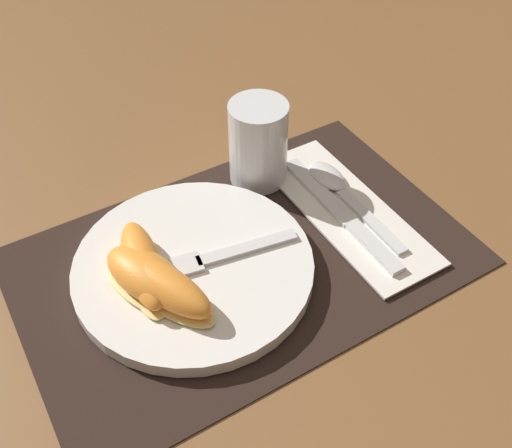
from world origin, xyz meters
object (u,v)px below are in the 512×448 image
(knife, at_px, (343,215))
(citrus_wedge_2, at_px, (160,284))
(plate, at_px, (194,267))
(citrus_wedge_1, at_px, (149,280))
(spoon, at_px, (338,187))
(fork, at_px, (208,259))
(citrus_wedge_0, at_px, (143,266))
(juice_glass, at_px, (258,148))

(knife, bearing_deg, citrus_wedge_2, -178.47)
(plate, distance_m, citrus_wedge_1, 0.06)
(knife, xyz_separation_m, citrus_wedge_2, (-0.23, -0.01, 0.03))
(knife, bearing_deg, citrus_wedge_1, 179.02)
(plate, bearing_deg, citrus_wedge_2, -154.63)
(spoon, bearing_deg, fork, -171.07)
(citrus_wedge_0, relative_size, citrus_wedge_1, 1.11)
(knife, xyz_separation_m, spoon, (0.02, 0.04, 0.00))
(citrus_wedge_1, bearing_deg, juice_glass, 29.80)
(spoon, bearing_deg, plate, -173.33)
(juice_glass, xyz_separation_m, citrus_wedge_2, (-0.18, -0.12, -0.01))
(juice_glass, bearing_deg, plate, -144.71)
(juice_glass, height_order, citrus_wedge_2, juice_glass)
(juice_glass, bearing_deg, fork, -140.02)
(juice_glass, relative_size, spoon, 0.60)
(knife, xyz_separation_m, citrus_wedge_1, (-0.23, 0.00, 0.03))
(juice_glass, relative_size, citrus_wedge_1, 0.88)
(citrus_wedge_0, distance_m, citrus_wedge_1, 0.02)
(knife, distance_m, fork, 0.17)
(plate, relative_size, knife, 1.19)
(citrus_wedge_0, bearing_deg, juice_glass, 25.06)
(spoon, xyz_separation_m, citrus_wedge_1, (-0.26, -0.04, 0.02))
(spoon, bearing_deg, citrus_wedge_2, -169.69)
(knife, bearing_deg, citrus_wedge_0, 173.78)
(citrus_wedge_1, bearing_deg, fork, 4.73)
(knife, bearing_deg, plate, 175.13)
(fork, height_order, citrus_wedge_0, citrus_wedge_0)
(juice_glass, xyz_separation_m, spoon, (0.07, -0.07, -0.04))
(plate, xyz_separation_m, citrus_wedge_0, (-0.05, 0.01, 0.02))
(knife, height_order, spoon, spoon)
(citrus_wedge_2, bearing_deg, fork, 14.62)
(citrus_wedge_0, bearing_deg, citrus_wedge_1, -97.35)
(plate, relative_size, fork, 1.40)
(citrus_wedge_1, bearing_deg, citrus_wedge_2, -55.52)
(plate, bearing_deg, citrus_wedge_1, -167.62)
(plate, xyz_separation_m, knife, (0.18, -0.02, -0.00))
(plate, xyz_separation_m, spoon, (0.20, 0.02, -0.00))
(juice_glass, xyz_separation_m, citrus_wedge_0, (-0.19, -0.09, -0.01))
(plate, height_order, spoon, plate)
(knife, xyz_separation_m, citrus_wedge_0, (-0.23, 0.03, 0.02))
(fork, xyz_separation_m, citrus_wedge_1, (-0.07, -0.01, 0.01))
(juice_glass, distance_m, citrus_wedge_2, 0.22)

